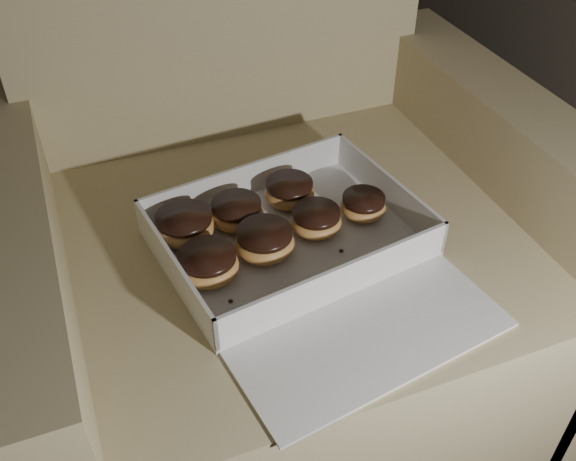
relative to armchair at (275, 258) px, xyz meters
The scene contains 14 objects.
armchair is the anchor object (origin of this frame).
bakery_box 0.21m from the armchair, 93.37° to the right, with size 0.45×0.51×0.07m.
donut_a 0.17m from the armchair, 49.25° to the right, with size 0.09×0.09×0.04m.
donut_b 0.22m from the armchair, 39.60° to the right, with size 0.08×0.08×0.04m.
donut_c 0.27m from the armchair, 137.22° to the right, with size 0.09×0.09×0.05m.
donut_d 0.19m from the armchair, 151.30° to the right, with size 0.09×0.09×0.04m.
donut_e 0.22m from the armchair, 116.21° to the right, with size 0.09×0.09×0.05m.
donut_f 0.20m from the armchair, 73.74° to the right, with size 0.08×0.08×0.04m.
donut_g 0.24m from the armchair, 163.72° to the right, with size 0.09×0.09×0.05m.
crumb_a 0.28m from the armchair, 95.87° to the right, with size 0.01×0.01×0.00m, color black.
crumb_b 0.33m from the armchair, 124.84° to the right, with size 0.01×0.01×0.00m, color black.
crumb_c 0.29m from the armchair, 124.63° to the right, with size 0.01×0.01×0.00m, color black.
crumb_d 0.23m from the armchair, 74.00° to the right, with size 0.01×0.01×0.00m, color black.
crumb_e 0.22m from the armchair, 110.13° to the right, with size 0.01×0.01×0.00m, color black.
Camera 1 is at (0.52, -0.31, 1.13)m, focal length 40.00 mm.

